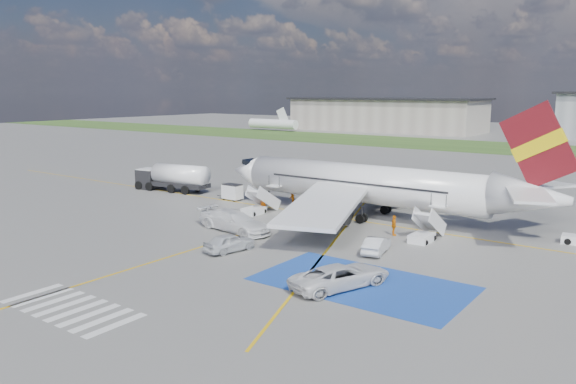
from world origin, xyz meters
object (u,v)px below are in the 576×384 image
Objects in this scene: airliner at (375,185)px; fuel_tanker at (173,180)px; car_silver_a at (230,242)px; car_silver_b at (376,245)px; van_white_b at (234,218)px; van_white_a at (341,272)px; gpu_cart at (232,193)px.

fuel_tanker is (-28.16, -1.25, -1.93)m from airliner.
car_silver_a is (24.42, -16.29, -0.72)m from fuel_tanker.
car_silver_b is at bearing -24.69° from fuel_tanker.
van_white_b is at bearing -39.81° from car_silver_a.
airliner is 18.13m from car_silver_a.
van_white_a is 17.23m from van_white_b.
gpu_cart is at bearing 51.12° from van_white_b.
van_white_a is (35.89, -18.21, -0.43)m from fuel_tanker.
car_silver_b is 0.74× the size of van_white_a.
fuel_tanker is at bearing -177.46° from airliner.
fuel_tanker is at bearing -179.00° from gpu_cart.
gpu_cart is at bearing -15.22° from van_white_a.
gpu_cart is (10.24, -0.07, -0.60)m from fuel_tanker.
van_white_a is (25.65, -18.14, 0.17)m from gpu_cart.
airliner is 15.81× the size of gpu_cart.
car_silver_a is 6.76m from van_white_b.
airliner is 6.72× the size of van_white_a.
van_white_b reaches higher than van_white_a.
van_white_a is at bearing -105.94° from van_white_b.
van_white_a is (11.47, -1.92, 0.29)m from car_silver_a.
fuel_tanker is 40.24m from van_white_a.
fuel_tanker is 35.48m from car_silver_b.
van_white_a is at bearing -35.63° from fuel_tanker.
gpu_cart is 14.82m from van_white_b.
car_silver_b is at bearing -61.66° from airliner.
fuel_tanker reaches higher than van_white_a.
car_silver_a is (14.18, -16.22, -0.12)m from gpu_cart.
gpu_cart is at bearing -175.80° from airliner.
gpu_cart is 21.55m from car_silver_a.
airliner is at bearing -24.17° from van_white_b.
airliner is at bearing -6.19° from fuel_tanker.
gpu_cart reaches higher than car_silver_b.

